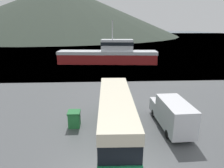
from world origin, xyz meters
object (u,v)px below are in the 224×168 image
tour_bus (116,115)px  delivery_van (172,113)px  storage_bin (74,119)px  fishing_boat (109,54)px

tour_bus → delivery_van: 5.02m
tour_bus → delivery_van: bearing=15.0°
tour_bus → storage_bin: (-3.47, 1.84, -1.19)m
delivery_van → storage_bin: bearing=173.0°
storage_bin → delivery_van: bearing=-4.6°
tour_bus → fishing_boat: size_ratio=0.48×
tour_bus → delivery_van: tour_bus is taller
fishing_boat → storage_bin: size_ratio=15.95×
fishing_boat → delivery_van: bearing=-167.7°
tour_bus → fishing_boat: (0.60, 31.20, 0.17)m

